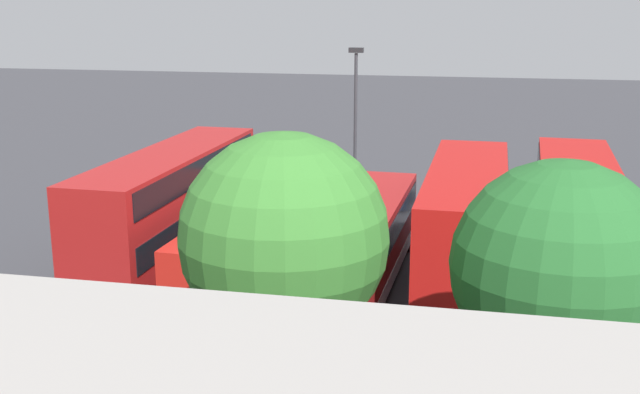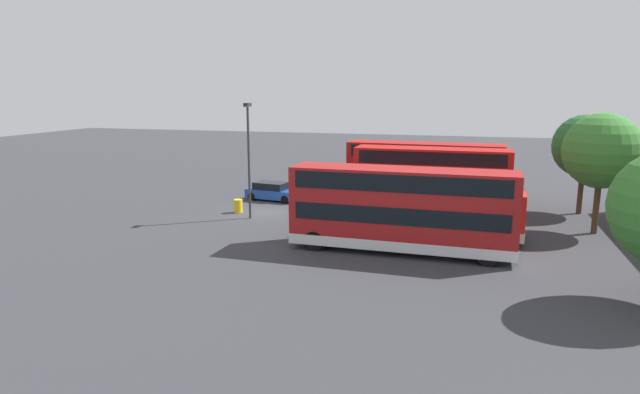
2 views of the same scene
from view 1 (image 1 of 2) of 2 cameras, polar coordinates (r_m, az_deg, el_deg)
name	(u,v)px [view 1 (image 1 of 2)]	position (r m, az deg, el deg)	size (l,w,h in m)	color
ground_plane	(396,209)	(38.20, 5.59, -0.89)	(140.00, 140.00, 0.00)	#38383D
bus_double_decker_near_end	(576,230)	(27.44, 18.32, -2.30)	(3.23, 12.18, 4.55)	#B71411
bus_double_decker_second	(465,230)	(26.43, 10.66, -2.43)	(2.79, 11.01, 4.55)	#B71411
bus_single_deck_third	(359,244)	(27.28, 2.86, -3.48)	(3.01, 12.09, 2.95)	#A51919
bus_single_deck_fourth	(260,243)	(27.42, -4.47, -3.42)	(3.10, 11.15, 2.95)	red
bus_double_decker_fifth	(172,208)	(29.31, -10.84, -0.79)	(2.90, 12.02, 4.55)	#A51919
car_hatchback_silver	(483,194)	(38.83, 11.89, 0.19)	(2.44, 4.42, 1.43)	#1E479E
lamp_post_tall	(356,115)	(37.85, 2.63, 6.08)	(0.70, 0.30, 7.77)	#38383D
waste_bin_yellow	(386,190)	(39.90, 4.86, 0.49)	(0.60, 0.60, 0.95)	yellow
tree_leftmost	(284,237)	(16.46, -2.66, -2.98)	(4.50, 4.50, 7.31)	#4C3823
tree_midleft	(559,268)	(16.10, 17.20, -5.03)	(4.34, 4.34, 6.96)	#4C3823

